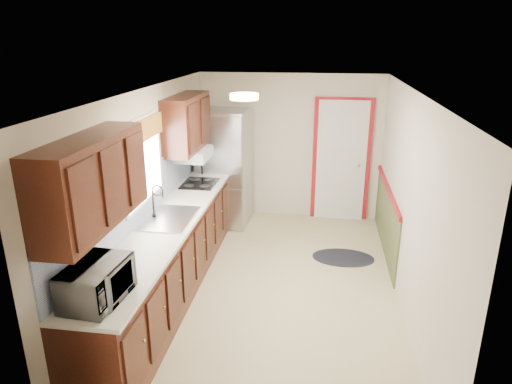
% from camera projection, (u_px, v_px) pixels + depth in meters
% --- Properties ---
extents(room_shell, '(3.20, 5.20, 2.52)m').
position_uv_depth(room_shell, '(274.00, 197.00, 5.24)').
color(room_shell, '#BDB285').
rests_on(room_shell, ground).
extents(kitchen_run, '(0.63, 4.00, 2.20)m').
position_uv_depth(kitchen_run, '(164.00, 232.00, 5.27)').
color(kitchen_run, '#36150C').
rests_on(kitchen_run, ground).
extents(back_wall_trim, '(1.12, 2.30, 2.08)m').
position_uv_depth(back_wall_trim, '(350.00, 172.00, 7.28)').
color(back_wall_trim, maroon).
rests_on(back_wall_trim, ground).
extents(ceiling_fixture, '(0.30, 0.30, 0.06)m').
position_uv_depth(ceiling_fixture, '(244.00, 97.00, 4.72)').
color(ceiling_fixture, '#FFD88C').
rests_on(ceiling_fixture, room_shell).
extents(microwave, '(0.36, 0.60, 0.39)m').
position_uv_depth(microwave, '(96.00, 279.00, 3.60)').
color(microwave, white).
rests_on(microwave, kitchen_run).
extents(refrigerator, '(0.82, 0.80, 1.87)m').
position_uv_depth(refrigerator, '(224.00, 168.00, 7.36)').
color(refrigerator, '#B7B7BC').
rests_on(refrigerator, ground).
extents(rug, '(0.86, 0.56, 0.01)m').
position_uv_depth(rug, '(343.00, 258.00, 6.40)').
color(rug, black).
rests_on(rug, ground).
extents(cooktop, '(0.47, 0.56, 0.02)m').
position_uv_depth(cooktop, '(200.00, 183.00, 6.54)').
color(cooktop, black).
rests_on(cooktop, kitchen_run).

